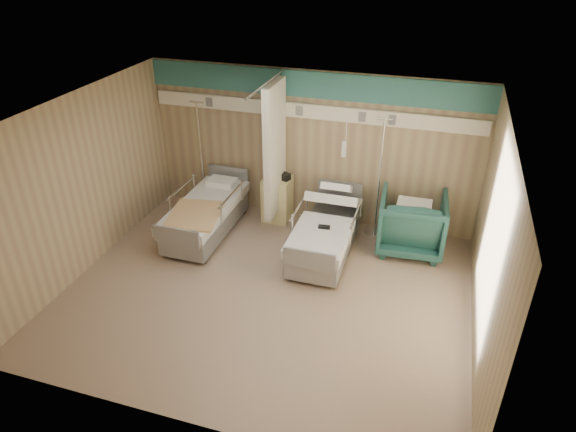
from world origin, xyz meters
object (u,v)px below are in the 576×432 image
at_px(bed_right, 325,238).
at_px(bed_left, 206,219).
at_px(iv_stand_left, 204,186).
at_px(visitor_armchair, 412,223).
at_px(iv_stand_right, 376,211).
at_px(bedside_cabinet, 277,199).

distance_m(bed_right, bed_left, 2.20).
xyz_separation_m(bed_right, iv_stand_left, (-2.68, 0.95, 0.12)).
height_order(bed_right, visitor_armchair, visitor_armchair).
bearing_deg(iv_stand_right, bed_right, -126.15).
height_order(bed_right, bed_left, same).
bearing_deg(bedside_cabinet, iv_stand_left, 178.19).
height_order(bed_right, bedside_cabinet, bedside_cabinet).
relative_size(bed_right, iv_stand_right, 1.00).
bearing_deg(bedside_cabinet, visitor_armchair, -6.85).
xyz_separation_m(bed_right, bedside_cabinet, (-1.15, 0.90, 0.11)).
relative_size(bedside_cabinet, iv_stand_right, 0.39).
distance_m(bed_left, iv_stand_right, 3.05).
height_order(visitor_armchair, iv_stand_right, iv_stand_right).
relative_size(bedside_cabinet, visitor_armchair, 0.76).
bearing_deg(bed_left, bedside_cabinet, 40.60).
distance_m(bed_right, visitor_armchair, 1.49).
distance_m(visitor_armchair, iv_stand_left, 4.04).
xyz_separation_m(bed_left, visitor_armchair, (3.55, 0.60, 0.19)).
relative_size(bed_right, iv_stand_left, 1.01).
height_order(visitor_armchair, iv_stand_left, iv_stand_left).
xyz_separation_m(bed_left, bedside_cabinet, (1.05, 0.90, 0.11)).
relative_size(bed_left, bedside_cabinet, 2.54).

